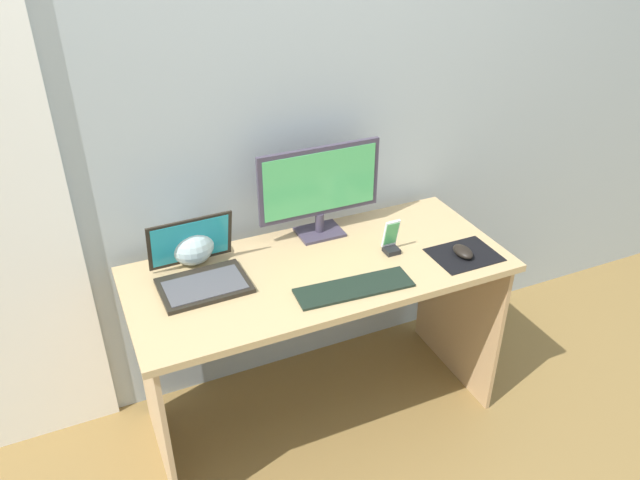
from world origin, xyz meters
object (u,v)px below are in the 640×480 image
object	(u,v)px
monitor	(320,187)
phone_in_dock	(391,241)
laptop	(199,270)
fishbowl	(191,243)
keyboard_external	(354,288)
mouse	(463,252)

from	to	relation	value
monitor	phone_in_dock	bearing A→B (deg)	-51.29
laptop	fishbowl	distance (m)	0.15
fishbowl	monitor	bearing A→B (deg)	-0.60
laptop	keyboard_external	world-z (taller)	laptop
fishbowl	keyboard_external	xyz separation A→B (m)	(0.47, -0.41, -0.08)
phone_in_dock	laptop	bearing A→B (deg)	171.66
monitor	fishbowl	size ratio (longest dim) A/B	2.92
mouse	laptop	bearing A→B (deg)	165.56
mouse	phone_in_dock	distance (m)	0.28
keyboard_external	laptop	bearing A→B (deg)	154.64
keyboard_external	fishbowl	bearing A→B (deg)	142.98
monitor	keyboard_external	bearing A→B (deg)	-96.75
keyboard_external	mouse	distance (m)	0.48
laptop	fishbowl	world-z (taller)	laptop
keyboard_external	mouse	bearing A→B (deg)	6.61
laptop	fishbowl	bearing A→B (deg)	86.54
laptop	phone_in_dock	distance (m)	0.73
keyboard_external	phone_in_dock	world-z (taller)	phone_in_dock
keyboard_external	monitor	bearing A→B (deg)	87.15
fishbowl	keyboard_external	size ratio (longest dim) A/B	0.41
laptop	mouse	xyz separation A→B (m)	(0.96, -0.25, -0.02)
phone_in_dock	monitor	bearing A→B (deg)	128.71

